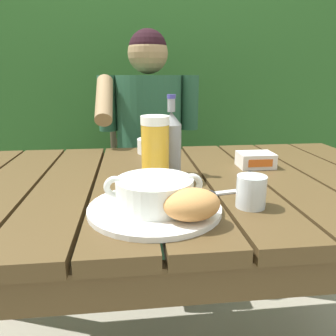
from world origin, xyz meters
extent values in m
cube|color=#4A371D|center=(-0.48, 0.00, 0.72)|extent=(0.15, 0.86, 0.04)
cube|color=#4A371D|center=(-0.32, 0.00, 0.72)|extent=(0.15, 0.86, 0.04)
cube|color=#4A371D|center=(-0.16, 0.00, 0.72)|extent=(0.15, 0.86, 0.04)
cube|color=#4A371D|center=(0.00, 0.00, 0.72)|extent=(0.15, 0.86, 0.04)
cube|color=#4A371D|center=(0.16, 0.00, 0.72)|extent=(0.15, 0.86, 0.04)
cube|color=#4A371D|center=(0.32, 0.00, 0.72)|extent=(0.15, 0.86, 0.04)
cube|color=#4A371D|center=(0.48, 0.00, 0.72)|extent=(0.15, 0.86, 0.04)
cube|color=#4A371D|center=(0.00, -0.40, 0.66)|extent=(1.39, 0.03, 0.08)
cube|color=#4A371D|center=(0.00, 0.40, 0.66)|extent=(1.39, 0.03, 0.08)
cube|color=#4A371D|center=(-0.67, 0.39, 0.35)|extent=(0.06, 0.06, 0.70)
cube|color=#4A371D|center=(0.67, 0.39, 0.35)|extent=(0.06, 0.06, 0.70)
cube|color=#295723|center=(0.00, 1.56, 0.87)|extent=(3.85, 0.60, 1.74)
cylinder|color=#4C3823|center=(-0.29, 1.71, 1.08)|extent=(0.10, 0.10, 2.16)
cylinder|color=#4C3823|center=(-0.32, 1.71, 0.74)|extent=(0.10, 0.10, 1.47)
cylinder|color=#4C3823|center=(-0.90, 1.71, 0.78)|extent=(0.10, 0.10, 1.57)
cylinder|color=#403827|center=(0.16, 0.59, 0.23)|extent=(0.04, 0.04, 0.46)
cylinder|color=#403827|center=(-0.24, 0.59, 0.23)|extent=(0.04, 0.04, 0.46)
cylinder|color=#403827|center=(0.16, 1.03, 0.23)|extent=(0.04, 0.04, 0.46)
cylinder|color=#403827|center=(-0.24, 1.03, 0.23)|extent=(0.04, 0.04, 0.46)
cube|color=#403827|center=(-0.04, 0.81, 0.47)|extent=(0.43, 0.48, 0.02)
cylinder|color=#403827|center=(0.16, 1.03, 0.72)|extent=(0.04, 0.04, 0.51)
cylinder|color=#403827|center=(-0.24, 1.03, 0.72)|extent=(0.04, 0.04, 0.51)
cube|color=#403827|center=(-0.04, 1.03, 0.64)|extent=(0.39, 0.02, 0.04)
cube|color=#403827|center=(-0.04, 1.03, 0.77)|extent=(0.39, 0.02, 0.04)
cube|color=#403827|center=(-0.04, 1.03, 0.90)|extent=(0.39, 0.02, 0.04)
cylinder|color=#245037|center=(0.05, 0.51, 0.23)|extent=(0.11, 0.11, 0.45)
cylinder|color=#245037|center=(0.05, 0.61, 0.51)|extent=(0.13, 0.40, 0.13)
cylinder|color=#245037|center=(-0.12, 0.51, 0.23)|extent=(0.11, 0.11, 0.45)
cylinder|color=#245037|center=(-0.12, 0.61, 0.51)|extent=(0.13, 0.40, 0.13)
cylinder|color=#245037|center=(-0.04, 0.71, 0.77)|extent=(0.32, 0.32, 0.52)
sphere|color=#91744F|center=(-0.04, 0.71, 1.13)|extent=(0.19, 0.19, 0.19)
sphere|color=black|center=(-0.04, 0.71, 1.15)|extent=(0.18, 0.18, 0.18)
cylinder|color=#245037|center=(0.16, 0.69, 0.90)|extent=(0.08, 0.08, 0.26)
cylinder|color=#245037|center=(-0.24, 0.69, 0.90)|extent=(0.08, 0.08, 0.26)
cylinder|color=#91744F|center=(-0.24, 0.53, 0.93)|extent=(0.07, 0.25, 0.21)
cylinder|color=white|center=(-0.08, -0.24, 0.74)|extent=(0.30, 0.30, 0.01)
cylinder|color=white|center=(-0.08, -0.24, 0.78)|extent=(0.17, 0.17, 0.06)
cylinder|color=orange|center=(-0.08, -0.24, 0.79)|extent=(0.15, 0.15, 0.01)
torus|color=white|center=(-0.17, -0.24, 0.80)|extent=(0.05, 0.01, 0.05)
torus|color=white|center=(0.00, -0.24, 0.80)|extent=(0.05, 0.01, 0.05)
ellipsoid|color=#C88A4B|center=(-0.01, -0.32, 0.78)|extent=(0.13, 0.10, 0.06)
cylinder|color=gold|center=(-0.06, -0.02, 0.82)|extent=(0.08, 0.08, 0.16)
cylinder|color=white|center=(-0.06, -0.02, 0.91)|extent=(0.08, 0.08, 0.02)
cylinder|color=gray|center=(-0.01, 0.04, 0.81)|extent=(0.06, 0.06, 0.15)
cone|color=gray|center=(-0.01, 0.04, 0.91)|extent=(0.06, 0.06, 0.04)
cylinder|color=gray|center=(-0.01, 0.04, 0.95)|extent=(0.02, 0.02, 0.04)
cylinder|color=#3D3A8D|center=(-0.01, 0.04, 0.97)|extent=(0.03, 0.03, 0.01)
cylinder|color=silver|center=(0.14, -0.24, 0.77)|extent=(0.07, 0.07, 0.07)
cube|color=white|center=(0.27, 0.09, 0.76)|extent=(0.11, 0.09, 0.05)
cube|color=#D85D1F|center=(0.27, 0.04, 0.76)|extent=(0.08, 0.00, 0.02)
cube|color=silver|center=(0.11, -0.15, 0.74)|extent=(0.12, 0.04, 0.00)
cube|color=black|center=(0.04, -0.16, 0.74)|extent=(0.07, 0.03, 0.01)
cylinder|color=white|center=(-0.04, 0.33, 0.76)|extent=(0.14, 0.14, 0.05)
camera|label=1|loc=(-0.13, -0.92, 1.03)|focal=35.11mm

